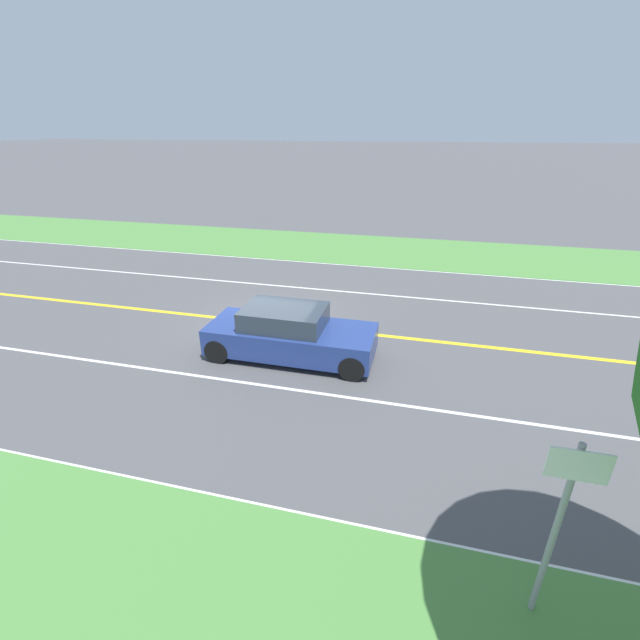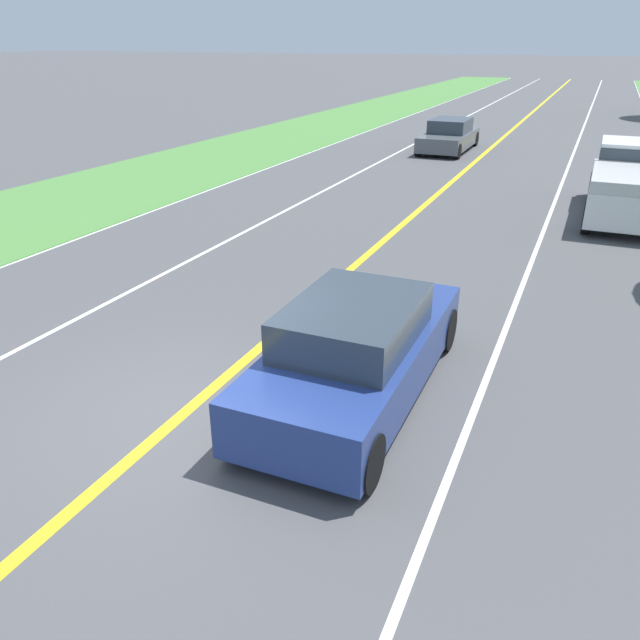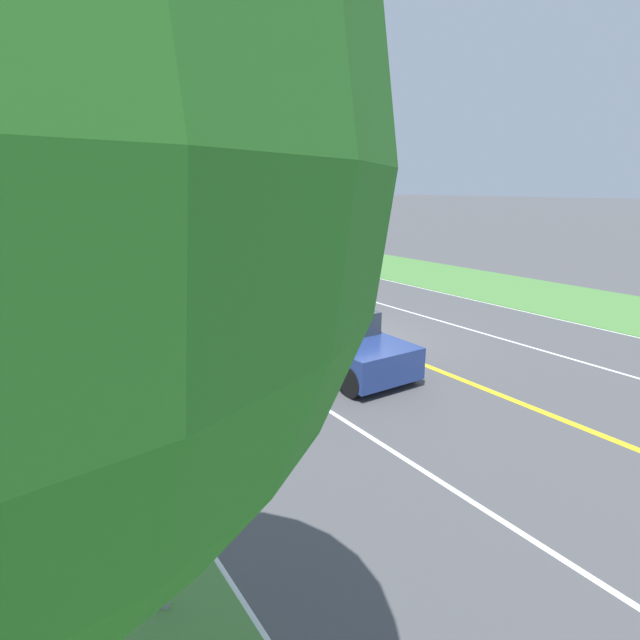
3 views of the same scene
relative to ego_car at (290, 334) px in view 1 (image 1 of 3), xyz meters
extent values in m
plane|color=#4C4C4F|center=(-1.91, -1.27, -0.67)|extent=(400.00, 400.00, 0.00)
cube|color=yellow|center=(-1.91, -1.27, -0.67)|extent=(0.18, 160.00, 0.01)
cube|color=white|center=(5.09, -1.27, -0.67)|extent=(0.14, 160.00, 0.01)
cube|color=white|center=(-8.91, -1.27, -0.67)|extent=(0.14, 160.00, 0.01)
cube|color=white|center=(1.59, -1.27, -0.67)|extent=(0.10, 160.00, 0.01)
cube|color=white|center=(-5.41, -1.27, -0.67)|extent=(0.10, 160.00, 0.01)
cube|color=#4C843D|center=(-11.91, -1.27, -0.66)|extent=(6.00, 160.00, 0.03)
cube|color=navy|center=(0.00, 0.04, -0.13)|extent=(1.77, 4.55, 0.72)
cube|color=#2D3842|center=(0.00, -0.14, 0.50)|extent=(1.52, 2.18, 0.54)
cylinder|color=black|center=(0.80, 1.88, -0.34)|extent=(0.22, 0.67, 0.67)
cylinder|color=black|center=(0.80, -1.80, -0.34)|extent=(0.22, 0.67, 0.67)
cylinder|color=black|center=(-0.80, 1.88, -0.34)|extent=(0.22, 0.67, 0.67)
cylinder|color=black|center=(-0.80, -1.80, -0.34)|extent=(0.22, 0.67, 0.67)
ellipsoid|color=brown|center=(-1.14, 0.04, -0.13)|extent=(0.24, 0.64, 0.29)
cylinder|color=brown|center=(-1.06, 0.26, -0.47)|extent=(0.07, 0.07, 0.40)
cylinder|color=brown|center=(-1.08, -0.18, -0.47)|extent=(0.07, 0.07, 0.40)
cylinder|color=brown|center=(-1.20, 0.27, -0.47)|extent=(0.07, 0.07, 0.40)
cylinder|color=brown|center=(-1.22, -0.17, -0.47)|extent=(0.07, 0.07, 0.40)
cylinder|color=brown|center=(-1.13, 0.31, -0.01)|extent=(0.14, 0.18, 0.17)
sphere|color=brown|center=(-1.12, 0.43, 0.05)|extent=(0.23, 0.23, 0.22)
ellipsoid|color=#331E14|center=(-1.11, 0.57, 0.03)|extent=(0.10, 0.11, 0.08)
cone|color=#55301C|center=(-1.06, 0.41, 0.13)|extent=(0.07, 0.07, 0.10)
cone|color=#55301C|center=(-1.18, 0.42, 0.13)|extent=(0.07, 0.07, 0.10)
cylinder|color=brown|center=(-1.16, -0.37, -0.08)|extent=(0.06, 0.24, 0.24)
cylinder|color=gray|center=(5.78, 5.20, 0.71)|extent=(0.08, 0.08, 2.76)
cube|color=white|center=(5.83, 5.20, 1.84)|extent=(0.03, 0.64, 0.40)
camera|label=1|loc=(9.94, 3.37, 5.15)|focal=24.00mm
camera|label=2|loc=(2.53, -7.04, 3.84)|focal=35.00mm
camera|label=3|loc=(6.80, 9.67, 3.64)|focal=28.00mm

